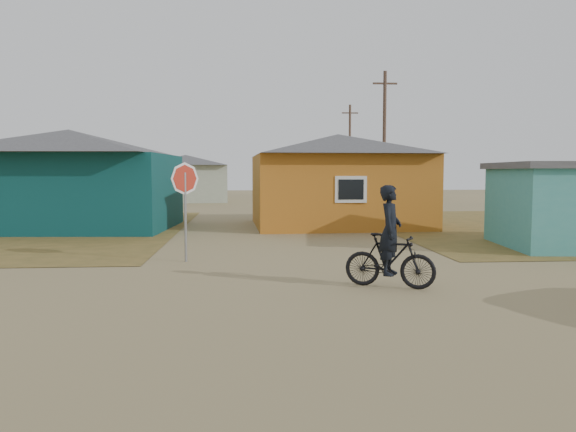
% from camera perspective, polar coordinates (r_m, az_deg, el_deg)
% --- Properties ---
extents(ground, '(120.00, 120.00, 0.00)m').
position_cam_1_polar(ground, '(10.14, 3.96, -8.68)').
color(ground, '#938054').
extents(house_teal, '(8.93, 7.08, 4.00)m').
position_cam_1_polar(house_teal, '(24.32, -21.28, 3.61)').
color(house_teal, '#0A3839').
rests_on(house_teal, ground).
extents(house_yellow, '(7.72, 6.76, 3.90)m').
position_cam_1_polar(house_yellow, '(24.09, 5.07, 3.78)').
color(house_yellow, '#B5681B').
rests_on(house_yellow, ground).
extents(house_pale_west, '(7.04, 6.15, 3.60)m').
position_cam_1_polar(house_pale_west, '(44.01, -10.32, 3.87)').
color(house_pale_west, '#A1AA92').
rests_on(house_pale_west, ground).
extents(house_beige_east, '(6.95, 6.05, 3.60)m').
position_cam_1_polar(house_beige_east, '(51.07, 8.61, 3.97)').
color(house_beige_east, gray).
rests_on(house_beige_east, ground).
extents(house_pale_north, '(6.28, 5.81, 3.40)m').
position_cam_1_polar(house_pale_north, '(57.17, -17.08, 3.77)').
color(house_pale_north, '#A1AA92').
rests_on(house_pale_north, ground).
extents(utility_pole_near, '(1.40, 0.20, 8.00)m').
position_cam_1_polar(utility_pole_near, '(32.79, 9.75, 7.66)').
color(utility_pole_near, brown).
rests_on(utility_pole_near, ground).
extents(utility_pole_far, '(1.40, 0.20, 8.00)m').
position_cam_1_polar(utility_pole_far, '(48.63, 6.29, 6.66)').
color(utility_pole_far, brown).
rests_on(utility_pole_far, ground).
extents(stop_sign, '(0.81, 0.29, 2.55)m').
position_cam_1_polar(stop_sign, '(14.56, -10.42, 2.71)').
color(stop_sign, gray).
rests_on(stop_sign, ground).
extents(cyclist, '(1.86, 1.22, 2.05)m').
position_cam_1_polar(cyclist, '(11.37, 10.32, -3.47)').
color(cyclist, black).
rests_on(cyclist, ground).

